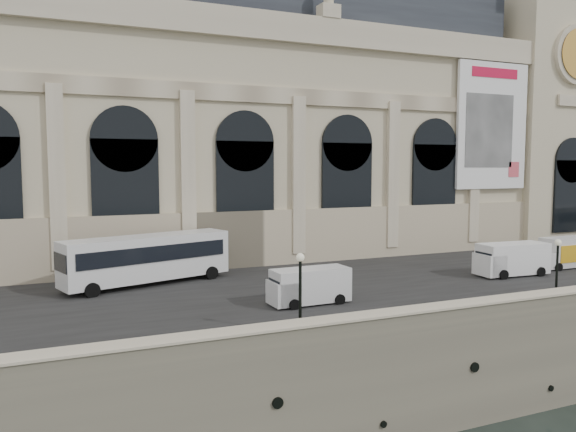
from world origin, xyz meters
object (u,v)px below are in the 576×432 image
object	(u,v)px
van_b	(306,286)
lamp_right	(557,270)
bus_left	(147,258)
van_c	(509,260)
box_truck	(568,253)
lamp_left	(300,294)

from	to	relation	value
van_b	lamp_right	world-z (taller)	lamp_right
lamp_right	van_b	bearing A→B (deg)	160.31
bus_left	lamp_right	xyz separation A→B (m)	(23.96, -15.59, -0.05)
van_b	van_c	world-z (taller)	van_c
box_truck	lamp_left	world-z (taller)	lamp_left
van_c	box_truck	xyz separation A→B (m)	(7.56, 0.82, -0.02)
lamp_right	lamp_left	bearing A→B (deg)	-179.87
bus_left	lamp_left	xyz separation A→B (m)	(5.33, -15.63, 0.07)
bus_left	van_b	world-z (taller)	bus_left
box_truck	bus_left	bearing A→B (deg)	168.28
bus_left	lamp_right	world-z (taller)	lamp_right
bus_left	van_b	bearing A→B (deg)	-50.23
lamp_left	bus_left	bearing A→B (deg)	108.81
lamp_left	van_c	bearing A→B (deg)	18.99
bus_left	van_b	xyz separation A→B (m)	(8.32, -9.99, -0.90)
lamp_left	van_b	bearing A→B (deg)	62.08
bus_left	box_truck	world-z (taller)	bus_left
lamp_right	van_c	bearing A→B (deg)	65.87
van_c	box_truck	distance (m)	7.60
van_b	lamp_right	size ratio (longest dim) A/B	1.29
lamp_left	lamp_right	world-z (taller)	lamp_left
lamp_right	bus_left	bearing A→B (deg)	146.95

